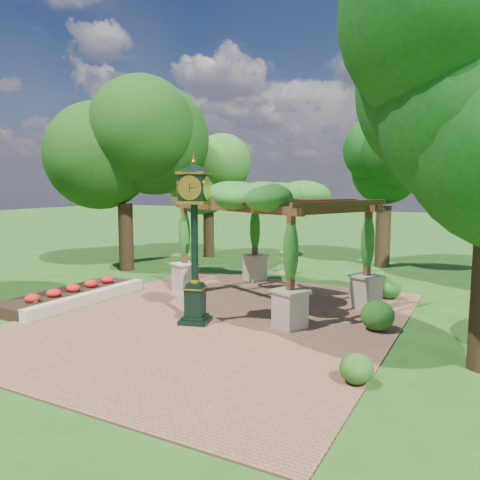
% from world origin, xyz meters
% --- Properties ---
extents(ground, '(120.00, 120.00, 0.00)m').
position_xyz_m(ground, '(0.00, 0.00, 0.00)').
color(ground, '#1E4714').
rests_on(ground, ground).
extents(brick_plaza, '(10.00, 12.00, 0.04)m').
position_xyz_m(brick_plaza, '(0.00, 1.00, 0.02)').
color(brick_plaza, brown).
rests_on(brick_plaza, ground).
extents(border_wall, '(0.35, 5.00, 0.40)m').
position_xyz_m(border_wall, '(-4.60, 0.50, 0.20)').
color(border_wall, '#C6B793').
rests_on(border_wall, ground).
extents(flower_bed, '(1.50, 5.00, 0.36)m').
position_xyz_m(flower_bed, '(-5.50, 0.50, 0.18)').
color(flower_bed, red).
rests_on(flower_bed, ground).
extents(pedestal_clock, '(1.11, 1.11, 4.59)m').
position_xyz_m(pedestal_clock, '(-0.29, 0.35, 2.75)').
color(pedestal_clock, black).
rests_on(pedestal_clock, brick_plaza).
extents(pergola, '(7.51, 6.28, 4.05)m').
position_xyz_m(pergola, '(0.40, 3.86, 3.32)').
color(pergola, tan).
rests_on(pergola, brick_plaza).
extents(sundial, '(0.56, 0.56, 1.00)m').
position_xyz_m(sundial, '(-0.94, 8.58, 0.44)').
color(sundial, gray).
rests_on(sundial, ground).
extents(shrub_front, '(0.84, 0.84, 0.60)m').
position_xyz_m(shrub_front, '(4.79, -1.58, 0.34)').
color(shrub_front, '#235016').
rests_on(shrub_front, brick_plaza).
extents(shrub_mid, '(0.94, 0.94, 0.81)m').
position_xyz_m(shrub_mid, '(4.42, 2.08, 0.44)').
color(shrub_mid, '#205116').
rests_on(shrub_mid, brick_plaza).
extents(shrub_back, '(0.97, 0.97, 0.73)m').
position_xyz_m(shrub_back, '(4.02, 5.87, 0.41)').
color(shrub_back, '#1F5618').
rests_on(shrub_back, brick_plaza).
extents(tree_west_near, '(4.93, 4.93, 7.93)m').
position_xyz_m(tree_west_near, '(-7.84, 5.98, 5.46)').
color(tree_west_near, '#352115').
rests_on(tree_west_near, ground).
extents(tree_west_far, '(3.53, 3.53, 6.75)m').
position_xyz_m(tree_west_far, '(-6.61, 11.23, 4.62)').
color(tree_west_far, '#322213').
rests_on(tree_west_far, ground).
extents(tree_north, '(3.96, 3.96, 7.55)m').
position_xyz_m(tree_north, '(2.47, 12.43, 5.16)').
color(tree_north, '#382616').
rests_on(tree_north, ground).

